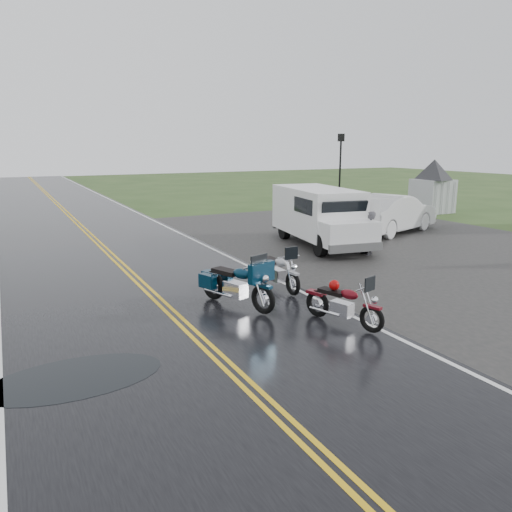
% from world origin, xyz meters
% --- Properties ---
extents(ground, '(120.00, 120.00, 0.00)m').
position_xyz_m(ground, '(0.00, 0.00, 0.00)').
color(ground, '#2D471E').
rests_on(ground, ground).
extents(road, '(8.00, 100.00, 0.04)m').
position_xyz_m(road, '(0.00, 10.00, 0.02)').
color(road, black).
rests_on(road, ground).
extents(parking_pad, '(14.00, 24.00, 0.03)m').
position_xyz_m(parking_pad, '(11.00, 5.00, 0.01)').
color(parking_pad, black).
rests_on(parking_pad, ground).
extents(visitor_center, '(16.00, 10.00, 4.80)m').
position_xyz_m(visitor_center, '(20.00, 12.00, 2.40)').
color(visitor_center, '#A8AAAD').
rests_on(visitor_center, ground).
extents(motorcycle_red, '(1.34, 2.20, 1.22)m').
position_xyz_m(motorcycle_red, '(3.47, -2.22, 0.61)').
color(motorcycle_red, '#5B0A12').
rests_on(motorcycle_red, ground).
extents(motorcycle_teal, '(1.68, 2.62, 1.46)m').
position_xyz_m(motorcycle_teal, '(1.93, -0.06, 0.73)').
color(motorcycle_teal, '#042135').
rests_on(motorcycle_teal, ground).
extents(motorcycle_silver, '(0.85, 2.23, 1.31)m').
position_xyz_m(motorcycle_silver, '(3.37, 0.92, 0.65)').
color(motorcycle_silver, '#9D9EA5').
rests_on(motorcycle_silver, ground).
extents(van_white, '(3.20, 6.34, 2.38)m').
position_xyz_m(van_white, '(6.87, 4.72, 1.19)').
color(van_white, white).
rests_on(van_white, ground).
extents(person_at_van, '(0.72, 0.66, 1.64)m').
position_xyz_m(person_at_van, '(8.60, 4.08, 0.82)').
color(person_at_van, '#464549').
rests_on(person_at_van, ground).
extents(sedan_white, '(5.76, 3.56, 1.79)m').
position_xyz_m(sedan_white, '(12.78, 7.51, 0.90)').
color(sedan_white, silver).
rests_on(sedan_white, ground).
extents(lamp_post_far_right, '(0.41, 0.41, 4.75)m').
position_xyz_m(lamp_post_far_right, '(14.84, 14.45, 2.38)').
color(lamp_post_far_right, black).
rests_on(lamp_post_far_right, ground).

